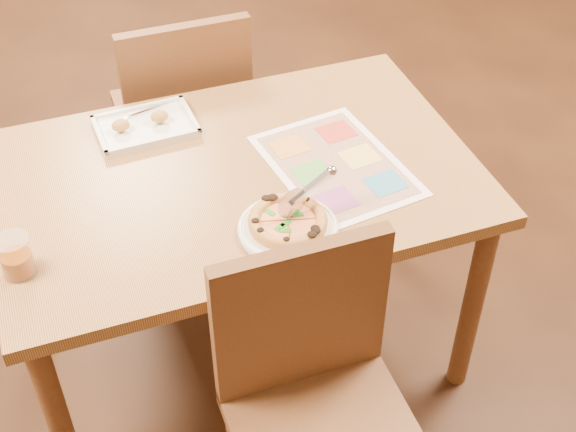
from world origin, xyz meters
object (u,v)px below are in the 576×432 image
object	(u,v)px
plate	(288,229)
glass_tumbler	(16,258)
chair_near	(314,378)
menu	(336,165)
dining_table	(236,196)
pizza_cutter	(305,193)
appetizer_tray	(145,127)
chair_far	(184,102)
pizza	(288,221)

from	to	relation	value
plate	glass_tumbler	distance (m)	0.65
chair_near	glass_tumbler	world-z (taller)	chair_near
glass_tumbler	menu	world-z (taller)	glass_tumbler
dining_table	plate	size ratio (longest dim) A/B	5.19
pizza_cutter	appetizer_tray	size ratio (longest dim) A/B	0.57
appetizer_tray	glass_tumbler	distance (m)	0.61
chair_far	pizza	xyz separation A→B (m)	(0.06, -0.86, 0.18)
pizza_cutter	chair_near	bearing A→B (deg)	-122.92
dining_table	appetizer_tray	bearing A→B (deg)	124.37
dining_table	chair_near	distance (m)	0.61
chair_far	appetizer_tray	distance (m)	0.41
dining_table	menu	world-z (taller)	menu
plate	glass_tumbler	bearing A→B (deg)	172.66
appetizer_tray	chair_near	bearing A→B (deg)	-77.98
chair_near	plate	xyz separation A→B (m)	(0.06, 0.33, 0.16)
plate	menu	xyz separation A→B (m)	(0.21, 0.20, -0.00)
dining_table	chair_far	bearing A→B (deg)	90.00
pizza	plate	bearing A→B (deg)	-107.34
chair_far	plate	distance (m)	0.89
dining_table	pizza_cutter	bearing A→B (deg)	-64.69
chair_far	dining_table	bearing A→B (deg)	90.00
dining_table	pizza	xyz separation A→B (m)	(0.06, -0.26, 0.11)
chair_far	pizza_cutter	distance (m)	0.88
dining_table	menu	size ratio (longest dim) A/B	2.85
chair_far	glass_tumbler	xyz separation A→B (m)	(-0.59, -0.79, 0.20)
dining_table	pizza_cutter	world-z (taller)	pizza_cutter
pizza_cutter	appetizer_tray	bearing A→B (deg)	104.66
chair_near	glass_tumbler	distance (m)	0.75
dining_table	appetizer_tray	xyz separation A→B (m)	(-0.19, 0.27, 0.10)
plate	pizza	distance (m)	0.02
appetizer_tray	plate	bearing A→B (deg)	-65.73
pizza_cutter	menu	world-z (taller)	pizza_cutter
pizza	appetizer_tray	world-z (taller)	appetizer_tray
menu	chair_near	bearing A→B (deg)	-116.74
chair_near	chair_far	distance (m)	1.20
appetizer_tray	menu	distance (m)	0.57
plate	menu	distance (m)	0.29
chair_far	pizza_cutter	bearing A→B (deg)	97.64
glass_tumbler	chair_far	bearing A→B (deg)	53.27
plate	chair_near	bearing A→B (deg)	-99.68
chair_far	glass_tumbler	bearing A→B (deg)	53.27
chair_near	menu	xyz separation A→B (m)	(0.27, 0.54, 0.16)
pizza	glass_tumbler	distance (m)	0.65
chair_near	pizza	xyz separation A→B (m)	(0.06, 0.34, 0.18)
appetizer_tray	pizza	bearing A→B (deg)	-65.10
glass_tumbler	pizza_cutter	bearing A→B (deg)	-4.43
dining_table	glass_tumbler	bearing A→B (deg)	-162.56
pizza	appetizer_tray	distance (m)	0.58
pizza	dining_table	bearing A→B (deg)	103.08
plate	menu	world-z (taller)	plate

